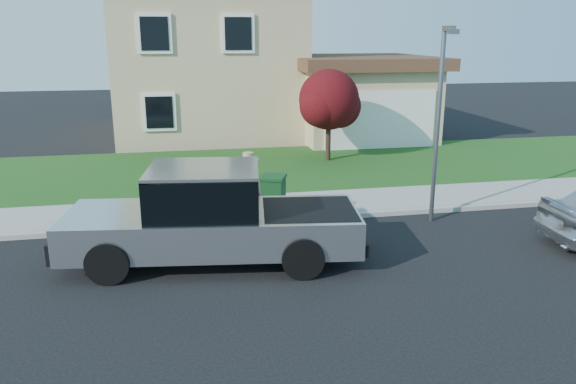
% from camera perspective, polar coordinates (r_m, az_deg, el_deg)
% --- Properties ---
extents(ground, '(80.00, 80.00, 0.00)m').
position_cam_1_polar(ground, '(11.43, -2.70, -7.95)').
color(ground, black).
rests_on(ground, ground).
extents(curb, '(40.00, 0.20, 0.12)m').
position_cam_1_polar(curb, '(14.24, -0.46, -2.80)').
color(curb, gray).
rests_on(curb, ground).
extents(sidewalk, '(40.00, 2.00, 0.15)m').
position_cam_1_polar(sidewalk, '(15.26, -1.23, -1.46)').
color(sidewalk, gray).
rests_on(sidewalk, ground).
extents(lawn, '(40.00, 7.00, 0.10)m').
position_cam_1_polar(lawn, '(19.56, -3.51, 2.31)').
color(lawn, '#124015').
rests_on(lawn, ground).
extents(house, '(14.00, 11.30, 6.85)m').
position_cam_1_polar(house, '(26.93, -5.28, 12.68)').
color(house, tan).
rests_on(house, ground).
extents(pickup_truck, '(6.36, 2.85, 2.02)m').
position_cam_1_polar(pickup_truck, '(11.65, -7.78, -2.66)').
color(pickup_truck, black).
rests_on(pickup_truck, ground).
extents(woman, '(0.69, 0.49, 2.00)m').
position_cam_1_polar(woman, '(13.03, -4.00, -0.52)').
color(woman, tan).
rests_on(woman, ground).
extents(ornamental_tree, '(2.41, 2.17, 3.30)m').
position_cam_1_polar(ornamental_tree, '(20.49, 4.27, 9.06)').
color(ornamental_tree, black).
rests_on(ornamental_tree, lawn).
extents(trash_bin, '(0.81, 0.86, 0.98)m').
position_cam_1_polar(trash_bin, '(14.36, -1.51, -0.20)').
color(trash_bin, '#103B18').
rests_on(trash_bin, sidewalk).
extents(street_lamp, '(0.24, 0.62, 4.78)m').
position_cam_1_polar(street_lamp, '(14.13, 15.12, 7.62)').
color(street_lamp, slate).
rests_on(street_lamp, ground).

